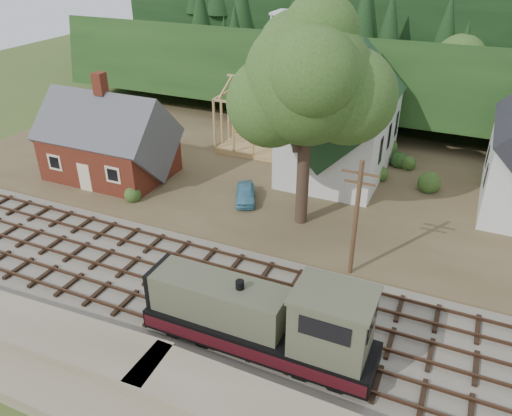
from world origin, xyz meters
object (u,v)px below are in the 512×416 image
at_px(car_green, 119,159).
at_px(locomotive, 267,321).
at_px(car_blue, 245,193).
at_px(patio_set, 116,164).

bearing_deg(car_green, locomotive, -123.44).
distance_m(locomotive, car_blue, 16.28).
bearing_deg(car_blue, patio_set, 165.78).
height_order(car_blue, car_green, car_blue).
relative_size(locomotive, car_green, 3.73).
xyz_separation_m(car_green, patio_set, (2.76, -3.68, 1.52)).
xyz_separation_m(car_blue, car_green, (-13.69, 1.69, -0.12)).
height_order(locomotive, car_green, locomotive).
height_order(car_green, patio_set, patio_set).
height_order(locomotive, car_blue, locomotive).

